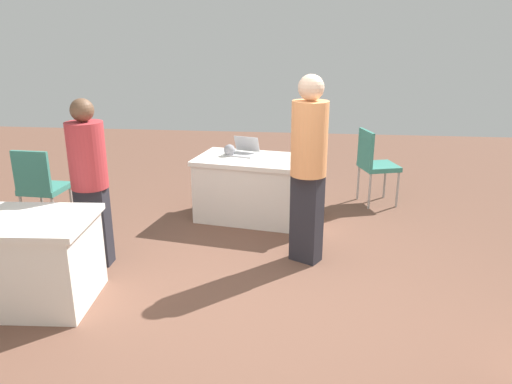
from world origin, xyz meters
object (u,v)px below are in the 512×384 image
chair_near_front (374,162)px  person_presenter (309,161)px  yarn_ball (229,150)px  table_foreground (259,188)px  person_attendee_standing (89,176)px  scissors_red (305,159)px  chair_tucked_right (40,184)px  laptop_silver (243,151)px

chair_near_front → person_presenter: size_ratio=0.54×
person_presenter → chair_near_front: bearing=-85.8°
chair_near_front → yarn_ball: 1.90m
chair_near_front → person_presenter: bearing=-42.2°
table_foreground → person_presenter: person_presenter is taller
table_foreground → person_attendee_standing: 2.07m
yarn_ball → person_attendee_standing: bearing=54.3°
person_presenter → scissors_red: size_ratio=10.03×
table_foreground → chair_tucked_right: (2.37, 0.65, 0.17)m
scissors_red → laptop_silver: bearing=-44.8°
chair_tucked_right → laptop_silver: chair_tucked_right is taller
chair_tucked_right → person_presenter: person_presenter is taller
person_attendee_standing → scissors_red: bearing=-146.1°
chair_near_front → scissors_red: chair_near_front is taller
person_presenter → yarn_ball: bearing=-22.2°
chair_near_front → yarn_ball: chair_near_front is taller
chair_tucked_right → person_attendee_standing: 1.24m
table_foreground → chair_tucked_right: 2.47m
person_attendee_standing → yarn_ball: (-1.07, -1.49, -0.08)m
person_presenter → laptop_silver: (0.79, -1.26, -0.23)m
person_presenter → yarn_ball: size_ratio=13.41×
table_foreground → yarn_ball: (0.37, -0.09, 0.44)m
chair_near_front → person_presenter: (0.84, 1.79, 0.45)m
chair_tucked_right → person_presenter: bearing=-5.3°
laptop_silver → person_attendee_standing: bearing=68.4°
person_attendee_standing → scissors_red: person_attendee_standing is taller
person_presenter → yarn_ball: (0.95, -1.19, -0.20)m
person_presenter → person_attendee_standing: size_ratio=1.13×
chair_near_front → yarn_ball: bearing=-88.5°
chair_tucked_right → person_attendee_standing: (-0.94, 0.74, 0.34)m
yarn_ball → laptop_silver: bearing=-156.5°
table_foreground → yarn_ball: yarn_ball is taller
scissors_red → table_foreground: bearing=-32.9°
table_foreground → laptop_silver: laptop_silver is taller
chair_near_front → person_attendee_standing: (2.85, 2.09, 0.32)m
person_presenter → laptop_silver: person_presenter is taller
table_foreground → person_attendee_standing: size_ratio=0.99×
chair_tucked_right → table_foreground: bearing=18.6°
person_presenter → scissors_red: (0.04, -1.08, -0.26)m
table_foreground → laptop_silver: size_ratio=4.09×
table_foreground → person_presenter: size_ratio=0.88×
yarn_ball → scissors_red: size_ratio=0.75×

